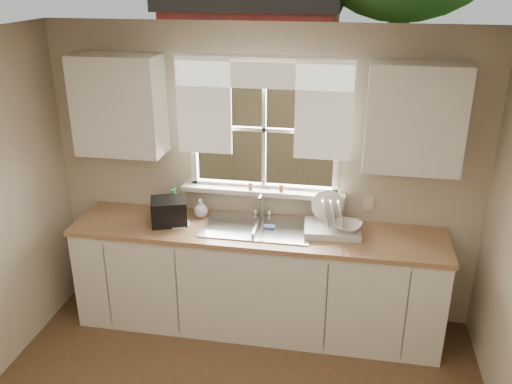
% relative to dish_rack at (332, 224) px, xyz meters
% --- Properties ---
extents(room_walls, '(3.62, 4.02, 2.50)m').
position_rel_dish_rack_xyz_m(room_walls, '(-0.60, -1.81, 0.26)').
color(room_walls, beige).
rests_on(room_walls, ground).
extents(ceiling, '(3.60, 4.00, 0.02)m').
position_rel_dish_rack_xyz_m(ceiling, '(-0.60, -1.74, 1.52)').
color(ceiling, silver).
rests_on(ceiling, room_walls).
extents(window, '(1.38, 0.16, 1.06)m').
position_rel_dish_rack_xyz_m(window, '(-0.60, 0.26, 0.51)').
color(window, white).
rests_on(window, room_walls).
extents(curtains, '(1.50, 0.03, 0.81)m').
position_rel_dish_rack_xyz_m(curtains, '(-0.60, 0.21, 0.96)').
color(curtains, white).
rests_on(curtains, room_walls).
extents(base_cabinets, '(3.00, 0.62, 0.87)m').
position_rel_dish_rack_xyz_m(base_cabinets, '(-0.60, -0.06, -0.54)').
color(base_cabinets, white).
rests_on(base_cabinets, ground).
extents(countertop, '(3.04, 0.65, 0.04)m').
position_rel_dish_rack_xyz_m(countertop, '(-0.60, -0.06, -0.09)').
color(countertop, '#A57B52').
rests_on(countertop, base_cabinets).
extents(upper_cabinet_left, '(0.70, 0.33, 0.80)m').
position_rel_dish_rack_xyz_m(upper_cabinet_left, '(-1.75, 0.08, 0.87)').
color(upper_cabinet_left, white).
rests_on(upper_cabinet_left, room_walls).
extents(upper_cabinet_right, '(0.70, 0.33, 0.80)m').
position_rel_dish_rack_xyz_m(upper_cabinet_right, '(0.55, 0.08, 0.87)').
color(upper_cabinet_right, white).
rests_on(upper_cabinet_right, room_walls).
extents(wall_outlet, '(0.08, 0.01, 0.12)m').
position_rel_dish_rack_xyz_m(wall_outlet, '(0.28, 0.24, 0.10)').
color(wall_outlet, beige).
rests_on(wall_outlet, room_walls).
extents(sill_jars, '(0.30, 0.04, 0.06)m').
position_rel_dish_rack_xyz_m(sill_jars, '(-0.57, 0.20, 0.20)').
color(sill_jars, brown).
rests_on(sill_jars, window).
extents(sink, '(0.88, 0.52, 0.40)m').
position_rel_dish_rack_xyz_m(sink, '(-0.60, -0.03, -0.14)').
color(sink, '#B7B7BC').
rests_on(sink, countertop).
extents(dish_rack, '(0.46, 0.36, 0.31)m').
position_rel_dish_rack_xyz_m(dish_rack, '(0.00, 0.00, 0.00)').
color(dish_rack, silver).
rests_on(dish_rack, countertop).
extents(bowl, '(0.27, 0.27, 0.05)m').
position_rel_dish_rack_xyz_m(bowl, '(0.12, -0.05, 0.02)').
color(bowl, silver).
rests_on(bowl, dish_rack).
extents(soap_bottle_a, '(0.13, 0.13, 0.26)m').
position_rel_dish_rack_xyz_m(soap_bottle_a, '(-1.32, 0.07, 0.06)').
color(soap_bottle_a, '#2A8142').
rests_on(soap_bottle_a, countertop).
extents(soap_bottle_b, '(0.08, 0.08, 0.17)m').
position_rel_dish_rack_xyz_m(soap_bottle_b, '(-1.48, 0.05, 0.02)').
color(soap_bottle_b, '#2E4CAF').
rests_on(soap_bottle_b, countertop).
extents(soap_bottle_c, '(0.13, 0.13, 0.16)m').
position_rel_dish_rack_xyz_m(soap_bottle_c, '(-1.11, 0.09, 0.01)').
color(soap_bottle_c, beige).
rests_on(soap_bottle_c, countertop).
extents(saucer, '(0.19, 0.19, 0.01)m').
position_rel_dish_rack_xyz_m(saucer, '(-1.25, -0.09, -0.06)').
color(saucer, white).
rests_on(saucer, countertop).
extents(cup, '(0.15, 0.15, 0.09)m').
position_rel_dish_rack_xyz_m(cup, '(-1.30, -0.10, -0.02)').
color(cup, white).
rests_on(cup, countertop).
extents(black_appliance, '(0.35, 0.33, 0.21)m').
position_rel_dish_rack_xyz_m(black_appliance, '(-1.33, -0.07, 0.04)').
color(black_appliance, black).
rests_on(black_appliance, countertop).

